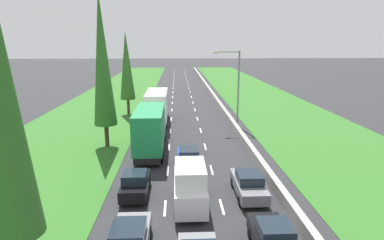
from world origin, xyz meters
name	(u,v)px	position (x,y,z in m)	size (l,w,h in m)	color
ground_plane	(182,94)	(0.00, 60.00, 0.00)	(300.00, 300.00, 0.00)	#28282B
grass_verge_left	(116,95)	(-12.65, 60.00, 0.02)	(14.00, 140.00, 0.04)	#2D6623
grass_verge_right	(254,94)	(14.35, 60.00, 0.02)	(14.00, 140.00, 0.04)	#2D6623
median_barrier	(211,92)	(5.70, 60.00, 0.42)	(0.44, 120.00, 0.85)	#9E9B93
lane_markings	(182,94)	(0.00, 60.00, 0.01)	(3.64, 116.00, 0.01)	white
white_van_centre_lane	(190,185)	(-0.21, 15.15, 1.40)	(1.96, 4.90, 2.82)	white
black_hatchback_right_lane	(273,238)	(3.54, 10.30, 0.84)	(1.74, 3.90, 1.72)	black
blue_sedan_centre_lane	(189,158)	(-0.06, 21.63, 0.81)	(1.82, 4.50, 1.64)	#1E47B7
black_hatchback_left_lane	(135,184)	(-3.75, 16.79, 0.84)	(1.74, 3.90, 1.72)	black
green_box_truck_left_lane	(151,128)	(-3.40, 25.92, 2.18)	(2.46, 9.40, 4.18)	black
white_box_truck_left_lane	(157,107)	(-3.38, 36.52, 2.18)	(2.46, 9.40, 4.18)	black
grey_sedan_right_lane	(249,184)	(3.71, 16.45, 0.81)	(1.82, 4.50, 1.64)	slate
poplar_tree_second	(102,60)	(-7.81, 27.62, 8.30)	(2.16, 2.16, 14.49)	#4C3823
poplar_tree_third	(127,66)	(-7.79, 42.26, 6.80)	(2.09, 2.09, 11.49)	#4C3823
street_light_mast	(236,83)	(5.97, 34.77, 5.23)	(3.20, 0.28, 9.00)	gray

